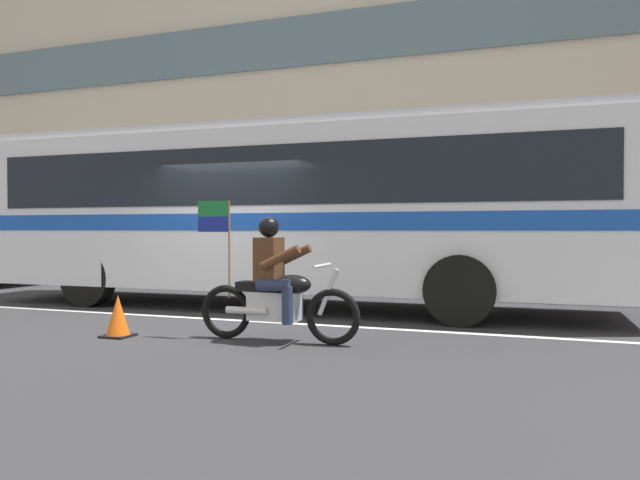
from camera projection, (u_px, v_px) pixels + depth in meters
name	position (u px, v px, depth m)	size (l,w,h in m)	color
ground_plane	(231.00, 314.00, 10.02)	(60.00, 60.00, 0.00)	#2B2B2D
sidewalk_curb	(330.00, 284.00, 14.82)	(28.00, 3.80, 0.15)	#A39E93
lane_center_stripe	(213.00, 319.00, 9.46)	(26.60, 0.14, 0.01)	silver
office_building_facade	(356.00, 108.00, 16.89)	(28.00, 0.89, 9.56)	#B2A893
transit_bus	(291.00, 203.00, 10.91)	(11.43, 2.76, 3.22)	silver
motorcycle_with_rider	(276.00, 288.00, 7.56)	(2.20, 0.64, 1.78)	black
traffic_cone	(118.00, 317.00, 7.90)	(0.36, 0.36, 0.55)	#EA590F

